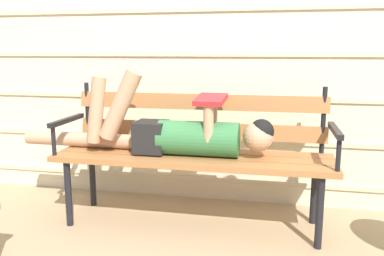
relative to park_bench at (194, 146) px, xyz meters
The scene contains 4 objects.
ground_plane 0.56m from the park_bench, 90.00° to the right, with size 12.00×12.00×0.00m, color tan.
house_siding 0.75m from the park_bench, 90.00° to the left, with size 4.57×0.08×2.25m.
park_bench is the anchor object (origin of this frame).
reclining_person 0.17m from the park_bench, 149.79° to the right, with size 1.74×0.26×0.56m.
Camera 1 is at (0.51, -2.36, 1.15)m, focal length 37.85 mm.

